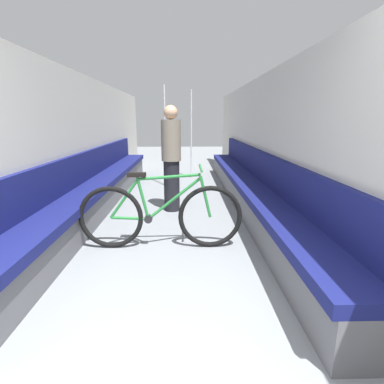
{
  "coord_description": "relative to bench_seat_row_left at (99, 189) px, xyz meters",
  "views": [
    {
      "loc": [
        0.19,
        -0.94,
        1.42
      ],
      "look_at": [
        0.3,
        4.13,
        0.18
      ],
      "focal_mm": 28.0,
      "sensor_mm": 36.0,
      "label": 1
    }
  ],
  "objects": [
    {
      "name": "bench_seat_row_right",
      "position": [
        2.46,
        0.0,
        0.0
      ],
      "size": [
        0.48,
        6.84,
        0.92
      ],
      "color": "#5B5B60",
      "rests_on": "ground"
    },
    {
      "name": "bicycle",
      "position": [
        1.14,
        -1.61,
        0.07
      ],
      "size": [
        1.82,
        0.46,
        0.92
      ],
      "rotation": [
        0.0,
        0.0,
        -0.11
      ],
      "color": "black",
      "rests_on": "ground"
    },
    {
      "name": "grab_pole_far",
      "position": [
        0.99,
        1.64,
        0.72
      ],
      "size": [
        0.08,
        0.08,
        2.1
      ],
      "color": "gray",
      "rests_on": "ground"
    },
    {
      "name": "passenger_standing",
      "position": [
        1.2,
        -0.17,
        0.53
      ],
      "size": [
        0.3,
        0.3,
        1.62
      ],
      "rotation": [
        0.0,
        0.0,
        -0.13
      ],
      "color": "black",
      "rests_on": "ground"
    },
    {
      "name": "bench_seat_row_left",
      "position": [
        0.0,
        0.0,
        0.0
      ],
      "size": [
        0.48,
        6.84,
        0.92
      ],
      "color": "#5B5B60",
      "rests_on": "ground"
    },
    {
      "name": "wall_left",
      "position": [
        -0.26,
        -0.02,
        0.76
      ],
      "size": [
        0.1,
        10.84,
        2.12
      ],
      "primitive_type": "cube",
      "color": "beige",
      "rests_on": "ground"
    },
    {
      "name": "grab_pole_near",
      "position": [
        1.56,
        2.61,
        0.72
      ],
      "size": [
        0.08,
        0.08,
        2.1
      ],
      "color": "gray",
      "rests_on": "ground"
    },
    {
      "name": "wall_right",
      "position": [
        2.72,
        -0.02,
        0.76
      ],
      "size": [
        0.1,
        10.84,
        2.12
      ],
      "primitive_type": "cube",
      "color": "beige",
      "rests_on": "ground"
    }
  ]
}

